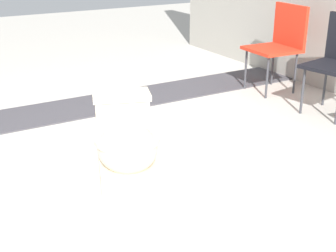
% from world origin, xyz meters
% --- Properties ---
extents(ground_plane, '(14.00, 14.00, 0.00)m').
position_xyz_m(ground_plane, '(0.00, 0.00, 0.00)').
color(ground_plane, '#B7B2A8').
extents(gravel_strip, '(0.56, 8.00, 0.01)m').
position_xyz_m(gravel_strip, '(-1.21, 0.50, 0.01)').
color(gravel_strip, '#423F44').
rests_on(gravel_strip, ground).
extents(toilet, '(0.72, 0.56, 0.52)m').
position_xyz_m(toilet, '(0.21, -0.08, 0.22)').
color(toilet, beige).
rests_on(toilet, ground).
extents(folding_chair_left, '(0.46, 0.46, 0.83)m').
position_xyz_m(folding_chair_left, '(-0.74, 2.04, 0.51)').
color(folding_chair_left, red).
rests_on(folding_chair_left, ground).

